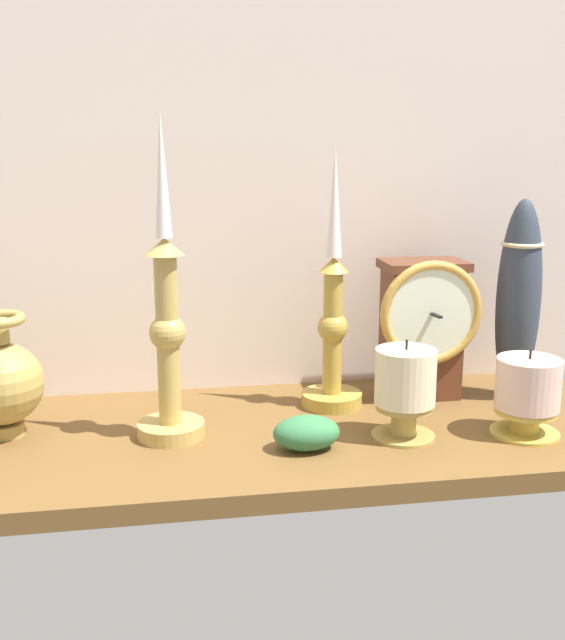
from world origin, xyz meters
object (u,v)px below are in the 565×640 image
(pillar_candle_near_clock, at_px, (527,393))
(tall_ceramic_vase, at_px, (518,299))
(candlestick_tall_center, at_px, (168,336))
(pillar_candle_front, at_px, (405,388))
(mantel_clock, at_px, (423,325))
(brass_vase_bulbous, at_px, (1,381))
(candlestick_tall_left, at_px, (333,328))

(pillar_candle_near_clock, distance_m, tall_ceramic_vase, 0.17)
(candlestick_tall_center, xyz_separation_m, pillar_candle_front, (0.28, -0.05, -0.06))
(mantel_clock, relative_size, brass_vase_bulbous, 1.31)
(candlestick_tall_center, relative_size, pillar_candle_front, 3.15)
(brass_vase_bulbous, bearing_deg, candlestick_tall_center, -10.50)
(candlestick_tall_center, relative_size, brass_vase_bulbous, 2.54)
(mantel_clock, distance_m, pillar_candle_front, 0.16)
(candlestick_tall_center, bearing_deg, tall_ceramic_vase, 8.28)
(pillar_candle_front, bearing_deg, pillar_candle_near_clock, -5.87)
(brass_vase_bulbous, relative_size, pillar_candle_near_clock, 1.40)
(candlestick_tall_center, height_order, pillar_candle_front, candlestick_tall_center)
(candlestick_tall_center, bearing_deg, pillar_candle_front, -10.13)
(candlestick_tall_left, relative_size, pillar_candle_near_clock, 3.21)
(pillar_candle_front, bearing_deg, mantel_clock, 63.13)
(candlestick_tall_left, distance_m, tall_ceramic_vase, 0.26)
(tall_ceramic_vase, bearing_deg, brass_vase_bulbous, -177.25)
(candlestick_tall_left, height_order, tall_ceramic_vase, candlestick_tall_left)
(pillar_candle_near_clock, bearing_deg, tall_ceramic_vase, 70.20)
(mantel_clock, height_order, pillar_candle_near_clock, mantel_clock)
(candlestick_tall_left, relative_size, brass_vase_bulbous, 2.29)
(brass_vase_bulbous, relative_size, tall_ceramic_vase, 0.55)
(mantel_clock, height_order, brass_vase_bulbous, mantel_clock)
(brass_vase_bulbous, xyz_separation_m, pillar_candle_near_clock, (0.63, -0.10, -0.02))
(mantel_clock, distance_m, pillar_candle_near_clock, 0.18)
(candlestick_tall_left, bearing_deg, pillar_candle_near_clock, -34.24)
(candlestick_tall_center, bearing_deg, pillar_candle_near_clock, -8.65)
(mantel_clock, xyz_separation_m, brass_vase_bulbous, (-0.55, -0.05, -0.03))
(tall_ceramic_vase, bearing_deg, mantel_clock, 170.13)
(pillar_candle_near_clock, bearing_deg, brass_vase_bulbous, 170.76)
(pillar_candle_front, relative_size, tall_ceramic_vase, 0.44)
(mantel_clock, relative_size, candlestick_tall_left, 0.57)
(pillar_candle_front, bearing_deg, brass_vase_bulbous, 169.71)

